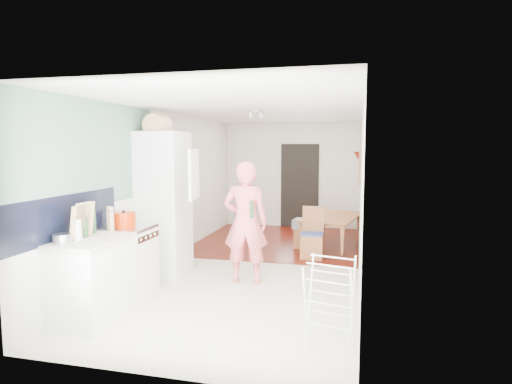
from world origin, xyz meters
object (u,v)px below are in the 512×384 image
at_px(drying_rack, 330,303).
at_px(dining_table, 334,233).
at_px(dining_chair, 312,233).
at_px(person, 246,211).
at_px(stool, 303,238).

bearing_deg(drying_rack, dining_table, 105.76).
bearing_deg(dining_chair, person, -117.97).
xyz_separation_m(person, dining_table, (1.09, 2.63, -0.78)).
distance_m(dining_table, dining_chair, 1.15).
bearing_deg(dining_chair, dining_table, 73.42).
distance_m(stool, drying_rack, 4.05).
bearing_deg(drying_rack, stool, 113.89).
distance_m(person, stool, 2.45).
relative_size(person, dining_table, 1.45).
xyz_separation_m(dining_table, dining_chair, (-0.31, -1.09, 0.20)).
height_order(dining_table, drying_rack, drying_rack).
relative_size(person, stool, 5.11).
distance_m(person, dining_chair, 1.82).
bearing_deg(person, stool, -111.26).
bearing_deg(person, dining_table, -120.36).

